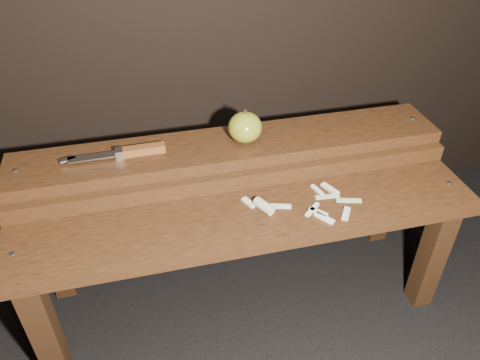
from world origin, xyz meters
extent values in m
plane|color=black|center=(0.00, 0.00, 0.00)|extent=(60.00, 60.00, 0.00)
cube|color=black|center=(-0.54, -0.10, 0.19)|extent=(0.06, 0.06, 0.38)
cube|color=black|center=(0.54, -0.10, 0.19)|extent=(0.06, 0.06, 0.38)
cube|color=#391E0D|center=(0.00, -0.05, 0.40)|extent=(1.20, 0.20, 0.04)
cylinder|color=slate|center=(-0.56, -0.05, 0.42)|extent=(0.01, 0.01, 0.00)
cylinder|color=slate|center=(0.56, -0.05, 0.42)|extent=(0.01, 0.01, 0.00)
cube|color=black|center=(-0.54, 0.20, 0.23)|extent=(0.06, 0.06, 0.46)
cube|color=black|center=(0.54, 0.20, 0.23)|extent=(0.06, 0.06, 0.46)
cube|color=#391E0D|center=(0.00, 0.07, 0.44)|extent=(1.20, 0.02, 0.05)
cube|color=#391E0D|center=(0.00, 0.17, 0.48)|extent=(1.20, 0.18, 0.04)
cylinder|color=slate|center=(-0.56, 0.17, 0.50)|extent=(0.01, 0.01, 0.00)
cylinder|color=slate|center=(0.56, 0.17, 0.50)|extent=(0.01, 0.01, 0.00)
ellipsoid|color=olive|center=(0.04, 0.17, 0.54)|extent=(0.09, 0.09, 0.08)
cylinder|color=#382314|center=(0.04, 0.17, 0.59)|extent=(0.01, 0.01, 0.01)
cube|color=brown|center=(-0.23, 0.17, 0.51)|extent=(0.11, 0.03, 0.02)
cube|color=silver|center=(-0.30, 0.17, 0.51)|extent=(0.02, 0.03, 0.02)
cube|color=silver|center=(-0.37, 0.17, 0.51)|extent=(0.12, 0.03, 0.00)
cube|color=silver|center=(-0.43, 0.17, 0.51)|extent=(0.04, 0.03, 0.00)
cube|color=beige|center=(0.20, 0.00, 0.42)|extent=(0.02, 0.05, 0.01)
cube|color=beige|center=(0.23, -0.10, 0.42)|extent=(0.04, 0.05, 0.01)
cube|color=beige|center=(0.23, 0.00, 0.42)|extent=(0.04, 0.06, 0.01)
cube|color=beige|center=(0.08, -0.04, 0.42)|extent=(0.06, 0.03, 0.01)
cube|color=beige|center=(0.17, -0.08, 0.42)|extent=(0.04, 0.05, 0.01)
cube|color=beige|center=(0.17, -0.11, 0.42)|extent=(0.04, 0.05, 0.01)
cube|color=beige|center=(0.01, 0.00, 0.42)|extent=(0.03, 0.05, 0.01)
cube|color=beige|center=(0.16, -0.07, 0.42)|extent=(0.05, 0.05, 0.01)
cylinder|color=#C9BB8C|center=(0.04, -0.04, 0.43)|extent=(0.05, 0.06, 0.03)
cube|color=#BCC988|center=(0.26, -0.06, 0.42)|extent=(0.07, 0.03, 0.00)
cube|color=#BCC988|center=(0.21, -0.03, 0.42)|extent=(0.07, 0.02, 0.00)
camera|label=1|loc=(-0.23, -0.90, 1.19)|focal=35.00mm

